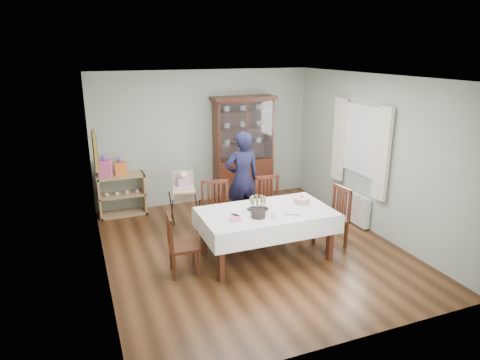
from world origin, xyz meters
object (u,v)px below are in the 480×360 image
sideboard (122,195)px  chair_far_left (216,227)px  high_chair (184,207)px  gift_bag_pink (105,167)px  china_cabinet (243,148)px  chair_end_right (331,229)px  champagne_tray (258,206)px  chair_end_left (183,256)px  woman (242,179)px  birthday_cake (302,201)px  chair_far_right (270,218)px  dining_table (266,234)px  gift_bag_orange (121,167)px

sideboard → chair_far_left: (1.26, -1.94, -0.09)m
high_chair → gift_bag_pink: (-1.21, 1.09, 0.57)m
china_cabinet → chair_end_right: size_ratio=2.21×
sideboard → champagne_tray: 3.10m
chair_end_left → gift_bag_pink: (-0.78, 2.62, 0.73)m
sideboard → champagne_tray: champagne_tray is taller
woman → birthday_cake: bearing=114.6°
chair_far_right → chair_end_left: bearing=-151.1°
dining_table → chair_end_left: size_ratio=2.24×
dining_table → gift_bag_pink: bearing=128.7°
gift_bag_pink → woman: bearing=-30.2°
dining_table → chair_end_right: chair_end_right is taller
chair_end_right → dining_table: bearing=-97.8°
chair_end_left → sideboard: bearing=15.5°
chair_end_left → champagne_tray: (1.21, 0.11, 0.56)m
chair_end_right → woman: woman is taller
champagne_tray → birthday_cake: champagne_tray is taller
chair_far_left → gift_bag_orange: size_ratio=2.91×
china_cabinet → champagne_tray: bearing=-107.0°
chair_far_right → dining_table: bearing=-114.4°
chair_far_right → chair_end_left: 1.88m
gift_bag_pink → gift_bag_orange: (0.28, 0.00, -0.03)m
gift_bag_pink → gift_bag_orange: gift_bag_pink is taller
chair_far_left → chair_far_right: size_ratio=1.04×
china_cabinet → chair_far_right: (-0.25, -1.88, -0.82)m
chair_end_right → birthday_cake: chair_end_right is taller
chair_end_left → chair_end_right: 2.46m
china_cabinet → high_chair: china_cabinet is taller
chair_far_left → birthday_cake: chair_far_left is taller
china_cabinet → birthday_cake: (-0.02, -2.52, -0.31)m
chair_end_left → birthday_cake: 2.03m
sideboard → chair_end_right: chair_end_right is taller
chair_far_right → chair_end_right: 1.05m
champagne_tray → gift_bag_pink: gift_bag_pink is taller
champagne_tray → chair_far_left: bearing=128.4°
sideboard → chair_far_right: chair_far_right is taller
sideboard → chair_end_left: bearing=-78.8°
high_chair → china_cabinet: bearing=47.7°
chair_far_left → champagne_tray: 0.92m
chair_end_right → chair_far_left: bearing=-119.0°
birthday_cake → gift_bag_pink: bearing=137.3°
chair_end_right → woman: (-1.02, 1.34, 0.58)m
woman → chair_end_left: bearing=44.7°
sideboard → chair_far_left: size_ratio=0.86×
sideboard → gift_bag_orange: gift_bag_orange is taller
chair_far_right → birthday_cake: 0.85m
chair_far_right → gift_bag_pink: size_ratio=2.33×
high_chair → birthday_cake: high_chair is taller
gift_bag_orange → chair_end_right: bearing=-41.7°
birthday_cake → chair_far_left: bearing=153.5°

